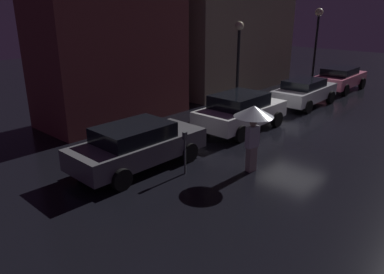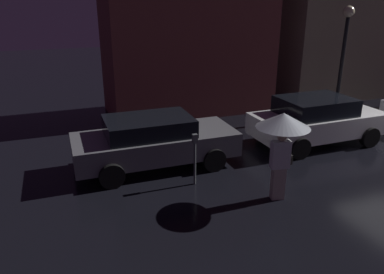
{
  "view_description": "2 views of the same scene",
  "coord_description": "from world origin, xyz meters",
  "px_view_note": "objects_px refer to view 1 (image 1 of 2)",
  "views": [
    {
      "loc": [
        -14.15,
        -7.05,
        4.79
      ],
      "look_at": [
        -6.56,
        -0.07,
        1.17
      ],
      "focal_mm": 35.0,
      "sensor_mm": 36.0,
      "label": 1
    },
    {
      "loc": [
        -9.75,
        -7.71,
        4.34
      ],
      "look_at": [
        -6.79,
        0.05,
        1.28
      ],
      "focal_mm": 35.0,
      "sensor_mm": 36.0,
      "label": 2
    }
  ],
  "objects_px": {
    "parked_car_pink": "(340,78)",
    "pedestrian_with_umbrella": "(254,118)",
    "parked_car_grey": "(138,145)",
    "parking_meter": "(185,148)",
    "street_lamp_far": "(317,28)",
    "street_lamp_near": "(239,50)",
    "parked_car_white": "(241,111)",
    "parked_car_silver": "(305,92)"
  },
  "relations": [
    {
      "from": "parked_car_grey",
      "to": "parked_car_pink",
      "type": "height_order",
      "value": "parked_car_grey"
    },
    {
      "from": "parked_car_pink",
      "to": "pedestrian_with_umbrella",
      "type": "relative_size",
      "value": 2.07
    },
    {
      "from": "street_lamp_near",
      "to": "street_lamp_far",
      "type": "relative_size",
      "value": 0.88
    },
    {
      "from": "parked_car_white",
      "to": "parking_meter",
      "type": "height_order",
      "value": "parked_car_white"
    },
    {
      "from": "parked_car_grey",
      "to": "parked_car_silver",
      "type": "distance_m",
      "value": 10.65
    },
    {
      "from": "parked_car_grey",
      "to": "parked_car_white",
      "type": "distance_m",
      "value": 5.28
    },
    {
      "from": "parked_car_grey",
      "to": "parking_meter",
      "type": "distance_m",
      "value": 1.55
    },
    {
      "from": "parked_car_pink",
      "to": "pedestrian_with_umbrella",
      "type": "xyz_separation_m",
      "value": [
        -13.36,
        -2.75,
        0.96
      ]
    },
    {
      "from": "pedestrian_with_umbrella",
      "to": "street_lamp_near",
      "type": "bearing_deg",
      "value": -128.75
    },
    {
      "from": "street_lamp_near",
      "to": "street_lamp_far",
      "type": "bearing_deg",
      "value": 0.62
    },
    {
      "from": "parked_car_pink",
      "to": "pedestrian_with_umbrella",
      "type": "bearing_deg",
      "value": -169.97
    },
    {
      "from": "parked_car_grey",
      "to": "parked_car_pink",
      "type": "distance_m",
      "value": 15.52
    },
    {
      "from": "parked_car_silver",
      "to": "parked_car_pink",
      "type": "relative_size",
      "value": 0.98
    },
    {
      "from": "parking_meter",
      "to": "street_lamp_near",
      "type": "xyz_separation_m",
      "value": [
        7.26,
        3.42,
        2.02
      ]
    },
    {
      "from": "parked_car_white",
      "to": "parked_car_silver",
      "type": "relative_size",
      "value": 1.0
    },
    {
      "from": "parked_car_white",
      "to": "pedestrian_with_umbrella",
      "type": "xyz_separation_m",
      "value": [
        -3.13,
        -2.66,
        0.91
      ]
    },
    {
      "from": "parked_car_pink",
      "to": "parking_meter",
      "type": "distance_m",
      "value": 14.95
    },
    {
      "from": "parking_meter",
      "to": "parked_car_white",
      "type": "bearing_deg",
      "value": 15.82
    },
    {
      "from": "parked_car_pink",
      "to": "street_lamp_near",
      "type": "distance_m",
      "value": 8.16
    },
    {
      "from": "parked_car_grey",
      "to": "street_lamp_far",
      "type": "xyz_separation_m",
      "value": [
        16.32,
        2.1,
        2.72
      ]
    },
    {
      "from": "street_lamp_near",
      "to": "street_lamp_far",
      "type": "distance_m",
      "value": 8.45
    },
    {
      "from": "street_lamp_near",
      "to": "parked_car_silver",
      "type": "bearing_deg",
      "value": -38.64
    },
    {
      "from": "street_lamp_far",
      "to": "parked_car_grey",
      "type": "bearing_deg",
      "value": -172.68
    },
    {
      "from": "parked_car_white",
      "to": "pedestrian_with_umbrella",
      "type": "height_order",
      "value": "pedestrian_with_umbrella"
    },
    {
      "from": "parked_car_white",
      "to": "parked_car_pink",
      "type": "xyz_separation_m",
      "value": [
        10.23,
        0.09,
        -0.04
      ]
    },
    {
      "from": "parked_car_white",
      "to": "street_lamp_near",
      "type": "height_order",
      "value": "street_lamp_near"
    },
    {
      "from": "parked_car_white",
      "to": "pedestrian_with_umbrella",
      "type": "distance_m",
      "value": 4.21
    },
    {
      "from": "parked_car_grey",
      "to": "parking_meter",
      "type": "xyz_separation_m",
      "value": [
        0.64,
        -1.41,
        0.07
      ]
    },
    {
      "from": "parked_car_grey",
      "to": "parked_car_silver",
      "type": "relative_size",
      "value": 1.05
    },
    {
      "from": "parked_car_silver",
      "to": "street_lamp_far",
      "type": "bearing_deg",
      "value": 20.4
    },
    {
      "from": "parked_car_pink",
      "to": "parking_meter",
      "type": "xyz_separation_m",
      "value": [
        -14.88,
        -1.41,
        0.08
      ]
    },
    {
      "from": "parked_car_white",
      "to": "parking_meter",
      "type": "distance_m",
      "value": 4.83
    },
    {
      "from": "parked_car_grey",
      "to": "parking_meter",
      "type": "relative_size",
      "value": 3.32
    },
    {
      "from": "pedestrian_with_umbrella",
      "to": "street_lamp_near",
      "type": "height_order",
      "value": "street_lamp_near"
    },
    {
      "from": "parked_car_white",
      "to": "parked_car_pink",
      "type": "height_order",
      "value": "parked_car_white"
    },
    {
      "from": "parked_car_pink",
      "to": "street_lamp_far",
      "type": "distance_m",
      "value": 3.54
    },
    {
      "from": "parked_car_white",
      "to": "street_lamp_far",
      "type": "distance_m",
      "value": 11.57
    },
    {
      "from": "parked_car_silver",
      "to": "parked_car_white",
      "type": "bearing_deg",
      "value": 177.37
    },
    {
      "from": "parked_car_grey",
      "to": "pedestrian_with_umbrella",
      "type": "bearing_deg",
      "value": -51.22
    },
    {
      "from": "parked_car_grey",
      "to": "street_lamp_near",
      "type": "distance_m",
      "value": 8.41
    },
    {
      "from": "pedestrian_with_umbrella",
      "to": "parking_meter",
      "type": "bearing_deg",
      "value": -29.81
    },
    {
      "from": "parked_car_pink",
      "to": "street_lamp_far",
      "type": "height_order",
      "value": "street_lamp_far"
    }
  ]
}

